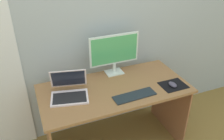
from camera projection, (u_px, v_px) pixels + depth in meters
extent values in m
cube|color=#A5AEAF|center=(98.00, 24.00, 2.38)|extent=(6.00, 0.04, 2.50)
cube|color=#97673D|center=(114.00, 89.00, 2.27)|extent=(1.43, 0.69, 0.03)
cube|color=#9C643B|center=(49.00, 137.00, 2.23)|extent=(0.02, 0.65, 0.72)
cube|color=#9A603C|center=(169.00, 104.00, 2.68)|extent=(0.02, 0.65, 0.72)
cube|color=white|center=(114.00, 72.00, 2.51)|extent=(0.18, 0.14, 0.01)
cylinder|color=white|center=(114.00, 68.00, 2.48)|extent=(0.04, 0.04, 0.10)
cube|color=white|center=(114.00, 50.00, 2.38)|extent=(0.53, 0.02, 0.32)
cube|color=#4CB266|center=(115.00, 50.00, 2.37)|extent=(0.49, 0.00, 0.28)
cube|color=white|center=(70.00, 98.00, 2.11)|extent=(0.37, 0.29, 0.02)
cube|color=black|center=(70.00, 98.00, 2.09)|extent=(0.33, 0.23, 0.00)
cube|color=white|center=(68.00, 78.00, 2.18)|extent=(0.34, 0.15, 0.21)
cube|color=#1E2333|center=(68.00, 79.00, 2.18)|extent=(0.31, 0.13, 0.18)
cube|color=#1E272E|center=(135.00, 96.00, 2.14)|extent=(0.41, 0.14, 0.01)
cube|color=black|center=(173.00, 85.00, 2.30)|extent=(0.25, 0.20, 0.00)
ellipsoid|color=#4A445A|center=(173.00, 84.00, 2.27)|extent=(0.07, 0.10, 0.04)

